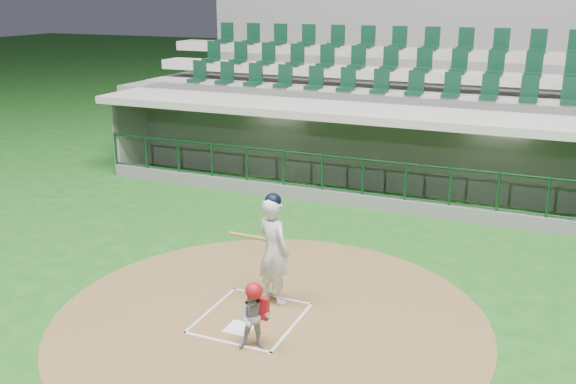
% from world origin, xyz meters
% --- Properties ---
extents(ground, '(120.00, 120.00, 0.00)m').
position_xyz_m(ground, '(0.00, 0.00, 0.00)').
color(ground, '#184F16').
rests_on(ground, ground).
extents(dirt_circle, '(7.20, 7.20, 0.01)m').
position_xyz_m(dirt_circle, '(0.30, -0.20, 0.01)').
color(dirt_circle, brown).
rests_on(dirt_circle, ground).
extents(home_plate, '(0.43, 0.43, 0.02)m').
position_xyz_m(home_plate, '(0.00, -0.70, 0.02)').
color(home_plate, white).
rests_on(home_plate, dirt_circle).
extents(batter_box_chalk, '(1.55, 1.80, 0.01)m').
position_xyz_m(batter_box_chalk, '(0.00, -0.30, 0.02)').
color(batter_box_chalk, silver).
rests_on(batter_box_chalk, ground).
extents(dugout_structure, '(16.40, 3.70, 3.00)m').
position_xyz_m(dugout_structure, '(0.04, 7.82, 0.96)').
color(dugout_structure, slate).
rests_on(dugout_structure, ground).
extents(seating_deck, '(17.00, 6.72, 5.15)m').
position_xyz_m(seating_deck, '(0.00, 10.91, 1.42)').
color(seating_deck, slate).
rests_on(seating_deck, ground).
extents(batter, '(0.95, 0.99, 1.97)m').
position_xyz_m(batter, '(0.09, 0.42, 0.99)').
color(batter, silver).
rests_on(batter, dirt_circle).
extents(catcher, '(0.59, 0.53, 1.08)m').
position_xyz_m(catcher, '(0.48, -1.11, 0.56)').
color(catcher, gray).
rests_on(catcher, dirt_circle).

